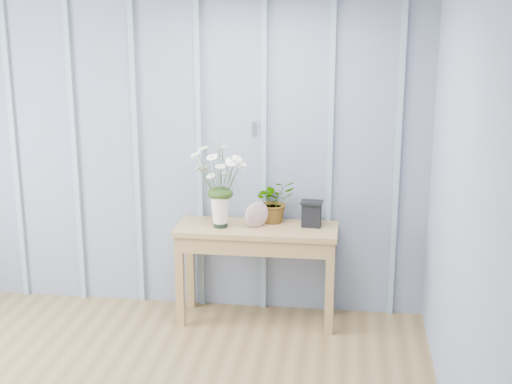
# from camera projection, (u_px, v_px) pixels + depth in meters

# --- Properties ---
(room_shell) EXTENTS (4.00, 4.50, 2.50)m
(room_shell) POSITION_uv_depth(u_px,v_px,m) (106.00, 71.00, 4.05)
(room_shell) COLOR gray
(room_shell) RESTS_ON ground
(sideboard) EXTENTS (1.20, 0.45, 0.75)m
(sideboard) POSITION_uv_depth(u_px,v_px,m) (257.00, 241.00, 5.34)
(sideboard) COLOR #9C7947
(sideboard) RESTS_ON ground
(daisy_vase) EXTENTS (0.47, 0.36, 0.66)m
(daisy_vase) POSITION_uv_depth(u_px,v_px,m) (220.00, 173.00, 5.20)
(daisy_vase) COLOR black
(daisy_vase) RESTS_ON sideboard
(spider_plant) EXTENTS (0.38, 0.36, 0.33)m
(spider_plant) POSITION_uv_depth(u_px,v_px,m) (275.00, 201.00, 5.39)
(spider_plant) COLOR #1C3910
(spider_plant) RESTS_ON sideboard
(felt_disc_vessel) EXTENTS (0.19, 0.16, 0.20)m
(felt_disc_vessel) POSITION_uv_depth(u_px,v_px,m) (257.00, 215.00, 5.27)
(felt_disc_vessel) COLOR #894F64
(felt_disc_vessel) RESTS_ON sideboard
(carved_box) EXTENTS (0.16, 0.13, 0.19)m
(carved_box) POSITION_uv_depth(u_px,v_px,m) (312.00, 213.00, 5.29)
(carved_box) COLOR black
(carved_box) RESTS_ON sideboard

